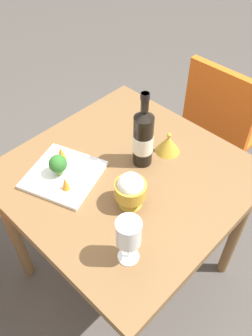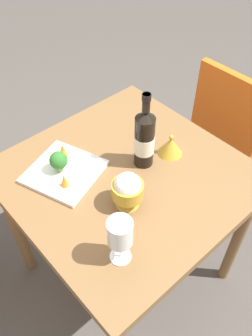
{
  "view_description": "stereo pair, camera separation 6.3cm",
  "coord_description": "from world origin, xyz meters",
  "px_view_note": "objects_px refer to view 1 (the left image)",
  "views": [
    {
      "loc": [
        -0.63,
        0.65,
        1.74
      ],
      "look_at": [
        0.0,
        0.0,
        0.79
      ],
      "focal_mm": 37.69,
      "sensor_mm": 36.0,
      "label": 1
    },
    {
      "loc": [
        -0.67,
        0.61,
        1.74
      ],
      "look_at": [
        0.0,
        0.0,
        0.79
      ],
      "focal_mm": 37.69,
      "sensor_mm": 36.0,
      "label": 2
    }
  ],
  "objects_px": {
    "wine_bottle": "(144,138)",
    "broccoli_floret": "(58,164)",
    "carrot_garnish_right": "(61,153)",
    "wine_glass": "(129,234)",
    "chair_near_window": "(223,117)",
    "carrot_garnish_left": "(65,183)",
    "rice_bowl_lid": "(168,144)",
    "rice_bowl": "(131,190)",
    "serving_plate": "(64,175)"
  },
  "relations": [
    {
      "from": "chair_near_window",
      "to": "carrot_garnish_left",
      "type": "xyz_separation_m",
      "value": [
        0.04,
        1.04,
        0.27
      ]
    },
    {
      "from": "chair_near_window",
      "to": "wine_glass",
      "type": "height_order",
      "value": "wine_glass"
    },
    {
      "from": "wine_bottle",
      "to": "serving_plate",
      "type": "relative_size",
      "value": 0.99
    },
    {
      "from": "chair_near_window",
      "to": "wine_glass",
      "type": "distance_m",
      "value": 1.18
    },
    {
      "from": "rice_bowl_lid",
      "to": "chair_near_window",
      "type": "bearing_deg",
      "value": -81.7
    },
    {
      "from": "wine_bottle",
      "to": "rice_bowl_lid",
      "type": "relative_size",
      "value": 3.16
    },
    {
      "from": "chair_near_window",
      "to": "rice_bowl",
      "type": "xyz_separation_m",
      "value": [
        -0.17,
        0.92,
        0.3
      ]
    },
    {
      "from": "serving_plate",
      "to": "carrot_garnish_left",
      "type": "distance_m",
      "value": 0.08
    },
    {
      "from": "rice_bowl",
      "to": "serving_plate",
      "type": "bearing_deg",
      "value": 16.72
    },
    {
      "from": "wine_bottle",
      "to": "broccoli_floret",
      "type": "bearing_deg",
      "value": 58.0
    },
    {
      "from": "carrot_garnish_left",
      "to": "serving_plate",
      "type": "bearing_deg",
      "value": -31.61
    },
    {
      "from": "wine_glass",
      "to": "rice_bowl_lid",
      "type": "height_order",
      "value": "wine_glass"
    },
    {
      "from": "wine_glass",
      "to": "wine_bottle",
      "type": "bearing_deg",
      "value": -53.92
    },
    {
      "from": "chair_near_window",
      "to": "carrot_garnish_left",
      "type": "height_order",
      "value": "chair_near_window"
    },
    {
      "from": "wine_bottle",
      "to": "wine_glass",
      "type": "bearing_deg",
      "value": 126.08
    },
    {
      "from": "serving_plate",
      "to": "carrot_garnish_right",
      "type": "bearing_deg",
      "value": -34.7
    },
    {
      "from": "rice_bowl",
      "to": "rice_bowl_lid",
      "type": "xyz_separation_m",
      "value": [
        0.08,
        -0.3,
        -0.04
      ]
    },
    {
      "from": "wine_glass",
      "to": "carrot_garnish_left",
      "type": "distance_m",
      "value": 0.36
    },
    {
      "from": "rice_bowl",
      "to": "broccoli_floret",
      "type": "relative_size",
      "value": 1.65
    },
    {
      "from": "wine_glass",
      "to": "serving_plate",
      "type": "bearing_deg",
      "value": -10.49
    },
    {
      "from": "carrot_garnish_left",
      "to": "rice_bowl_lid",
      "type": "bearing_deg",
      "value": -106.79
    },
    {
      "from": "wine_bottle",
      "to": "serving_plate",
      "type": "xyz_separation_m",
      "value": [
        0.16,
        0.26,
        -0.12
      ]
    },
    {
      "from": "broccoli_floret",
      "to": "chair_near_window",
      "type": "bearing_deg",
      "value": -96.2
    },
    {
      "from": "wine_bottle",
      "to": "wine_glass",
      "type": "relative_size",
      "value": 1.77
    },
    {
      "from": "rice_bowl_lid",
      "to": "carrot_garnish_left",
      "type": "relative_size",
      "value": 1.84
    },
    {
      "from": "broccoli_floret",
      "to": "wine_bottle",
      "type": "bearing_deg",
      "value": -122.0
    },
    {
      "from": "carrot_garnish_left",
      "to": "wine_glass",
      "type": "bearing_deg",
      "value": 174.08
    },
    {
      "from": "rice_bowl",
      "to": "serving_plate",
      "type": "xyz_separation_m",
      "value": [
        0.27,
        0.08,
        -0.07
      ]
    },
    {
      "from": "wine_glass",
      "to": "broccoli_floret",
      "type": "xyz_separation_m",
      "value": [
        0.42,
        -0.07,
        -0.06
      ]
    },
    {
      "from": "wine_bottle",
      "to": "rice_bowl",
      "type": "height_order",
      "value": "wine_bottle"
    },
    {
      "from": "broccoli_floret",
      "to": "carrot_garnish_left",
      "type": "distance_m",
      "value": 0.08
    },
    {
      "from": "broccoli_floret",
      "to": "carrot_garnish_left",
      "type": "bearing_deg",
      "value": 158.01
    },
    {
      "from": "broccoli_floret",
      "to": "rice_bowl",
      "type": "bearing_deg",
      "value": -161.97
    },
    {
      "from": "rice_bowl_lid",
      "to": "wine_bottle",
      "type": "bearing_deg",
      "value": 75.3
    },
    {
      "from": "chair_near_window",
      "to": "serving_plate",
      "type": "height_order",
      "value": "chair_near_window"
    },
    {
      "from": "chair_near_window",
      "to": "carrot_garnish_left",
      "type": "distance_m",
      "value": 1.08
    },
    {
      "from": "rice_bowl_lid",
      "to": "carrot_garnish_right",
      "type": "xyz_separation_m",
      "value": [
        0.26,
        0.33,
        0.01
      ]
    },
    {
      "from": "wine_bottle",
      "to": "rice_bowl_lid",
      "type": "xyz_separation_m",
      "value": [
        -0.03,
        -0.11,
        -0.09
      ]
    },
    {
      "from": "wine_glass",
      "to": "carrot_garnish_left",
      "type": "xyz_separation_m",
      "value": [
        0.34,
        -0.04,
        -0.09
      ]
    },
    {
      "from": "wine_bottle",
      "to": "serving_plate",
      "type": "distance_m",
      "value": 0.33
    },
    {
      "from": "broccoli_floret",
      "to": "carrot_garnish_right",
      "type": "height_order",
      "value": "broccoli_floret"
    },
    {
      "from": "chair_near_window",
      "to": "rice_bowl_lid",
      "type": "bearing_deg",
      "value": -81.73
    },
    {
      "from": "serving_plate",
      "to": "wine_bottle",
      "type": "bearing_deg",
      "value": -121.45
    },
    {
      "from": "rice_bowl_lid",
      "to": "broccoli_floret",
      "type": "bearing_deg",
      "value": 62.64
    },
    {
      "from": "chair_near_window",
      "to": "broccoli_floret",
      "type": "height_order",
      "value": "broccoli_floret"
    },
    {
      "from": "chair_near_window",
      "to": "carrot_garnish_right",
      "type": "distance_m",
      "value": 1.01
    },
    {
      "from": "rice_bowl_lid",
      "to": "carrot_garnish_right",
      "type": "relative_size",
      "value": 1.7
    },
    {
      "from": "rice_bowl",
      "to": "serving_plate",
      "type": "relative_size",
      "value": 0.44
    },
    {
      "from": "chair_near_window",
      "to": "broccoli_floret",
      "type": "distance_m",
      "value": 1.06
    },
    {
      "from": "carrot_garnish_right",
      "to": "wine_glass",
      "type": "bearing_deg",
      "value": 165.7
    }
  ]
}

